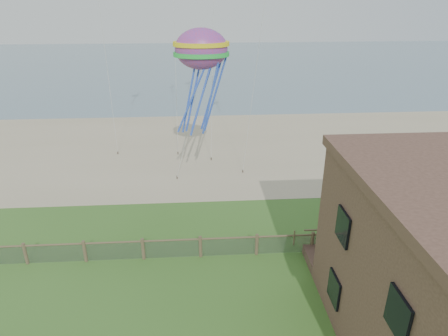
{
  "coord_description": "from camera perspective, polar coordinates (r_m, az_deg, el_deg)",
  "views": [
    {
      "loc": [
        0.06,
        -11.57,
        13.03
      ],
      "look_at": [
        1.39,
        8.0,
        4.25
      ],
      "focal_mm": 32.0,
      "sensor_mm": 36.0,
      "label": 1
    }
  ],
  "objects": [
    {
      "name": "motel_deck",
      "position": [
        24.6,
        29.19,
        -10.66
      ],
      "size": [
        15.0,
        2.0,
        0.5
      ],
      "primitive_type": "cube",
      "color": "brown",
      "rests_on": "ground"
    },
    {
      "name": "sand_beach",
      "position": [
        36.01,
        -3.71,
        2.86
      ],
      "size": [
        72.0,
        20.0,
        0.02
      ],
      "primitive_type": "cube",
      "color": "tan",
      "rests_on": "ground"
    },
    {
      "name": "ocean",
      "position": [
        78.66,
        -3.99,
        14.53
      ],
      "size": [
        160.0,
        68.0,
        0.02
      ],
      "primitive_type": "cube",
      "color": "slate",
      "rests_on": "ground"
    },
    {
      "name": "chainlink_fence",
      "position": [
        21.55,
        -3.38,
        -11.31
      ],
      "size": [
        36.2,
        0.2,
        1.25
      ],
      "primitive_type": null,
      "color": "brown",
      "rests_on": "ground"
    },
    {
      "name": "picnic_table",
      "position": [
        22.37,
        18.81,
        -11.64
      ],
      "size": [
        2.3,
        1.9,
        0.87
      ],
      "primitive_type": null,
      "rotation": [
        0.0,
        0.0,
        -0.19
      ],
      "color": "brown",
      "rests_on": "ground"
    },
    {
      "name": "octopus_kite",
      "position": [
        24.77,
        -3.17,
        12.58
      ],
      "size": [
        3.48,
        2.57,
        6.86
      ],
      "primitive_type": null,
      "rotation": [
        0.0,
        0.0,
        -0.07
      ],
      "color": "#FF2A28"
    }
  ]
}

